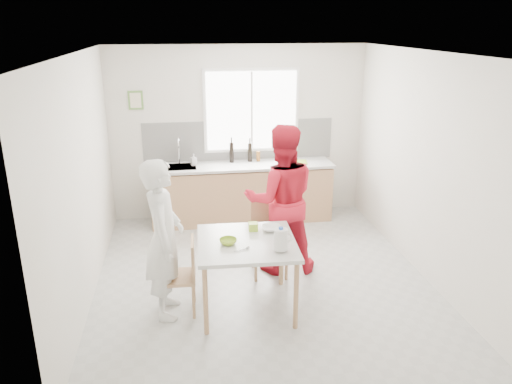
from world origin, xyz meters
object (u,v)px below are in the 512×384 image
at_px(milk_jug, 281,239).
at_px(wine_bottle_a, 232,152).
at_px(person_white, 164,239).
at_px(bowl_white, 271,228).
at_px(wine_bottle_b, 250,152).
at_px(person_red, 281,200).
at_px(chair_left, 183,273).
at_px(dining_table, 247,248).
at_px(bowl_green, 228,241).
at_px(chair_far, 268,233).

xyz_separation_m(milk_jug, wine_bottle_a, (-0.18, 3.02, 0.15)).
relative_size(person_white, milk_jug, 7.07).
bearing_deg(milk_jug, wine_bottle_a, 95.64).
xyz_separation_m(bowl_white, wine_bottle_b, (0.11, 2.50, 0.24)).
bearing_deg(person_red, chair_left, 36.05).
xyz_separation_m(person_red, wine_bottle_a, (-0.41, 1.88, 0.14)).
relative_size(person_white, bowl_white, 8.14).
distance_m(milk_jug, wine_bottle_a, 3.03).
distance_m(dining_table, chair_left, 0.73).
bearing_deg(bowl_white, person_red, 69.25).
xyz_separation_m(dining_table, chair_left, (-0.69, 0.03, -0.26)).
height_order(dining_table, person_red, person_red).
distance_m(chair_left, bowl_white, 1.08).
height_order(bowl_white, wine_bottle_b, wine_bottle_b).
bearing_deg(chair_left, bowl_green, 84.13).
xyz_separation_m(chair_left, person_red, (1.23, 0.82, 0.48)).
distance_m(chair_left, wine_bottle_a, 2.89).
bearing_deg(person_red, bowl_green, 52.43).
height_order(dining_table, chair_far, chair_far).
relative_size(dining_table, person_red, 0.58).
bearing_deg(chair_far, wine_bottle_a, 99.61).
distance_m(person_red, bowl_white, 0.66).
bearing_deg(chair_left, dining_table, 90.00).
bearing_deg(bowl_white, dining_table, -142.47).
height_order(chair_far, milk_jug, milk_jug).
relative_size(bowl_white, wine_bottle_a, 0.66).
distance_m(chair_left, person_white, 0.44).
bearing_deg(chair_far, chair_left, -141.59).
bearing_deg(person_red, dining_table, 59.74).
distance_m(dining_table, milk_jug, 0.48).
relative_size(chair_left, bowl_green, 4.54).
height_order(bowl_green, wine_bottle_b, wine_bottle_b).
distance_m(dining_table, wine_bottle_b, 2.79).
height_order(bowl_green, wine_bottle_a, wine_bottle_a).
bearing_deg(wine_bottle_a, chair_far, -82.66).
bearing_deg(chair_far, bowl_green, -122.24).
bearing_deg(wine_bottle_a, chair_left, -106.88).
xyz_separation_m(chair_left, wine_bottle_b, (1.11, 2.71, 0.61)).
relative_size(person_red, wine_bottle_a, 5.86).
relative_size(person_white, wine_bottle_a, 5.41).
bearing_deg(bowl_green, chair_far, 55.49).
bearing_deg(wine_bottle_a, milk_jug, -86.63).
height_order(bowl_white, wine_bottle_a, wine_bottle_a).
distance_m(person_red, wine_bottle_a, 1.93).
xyz_separation_m(bowl_white, milk_jug, (0.00, -0.53, 0.11)).
height_order(chair_far, wine_bottle_a, wine_bottle_a).
distance_m(bowl_white, wine_bottle_b, 2.51).
bearing_deg(person_white, wine_bottle_b, -23.24).
bearing_deg(person_white, wine_bottle_a, -18.06).
bearing_deg(chair_far, person_white, -145.93).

